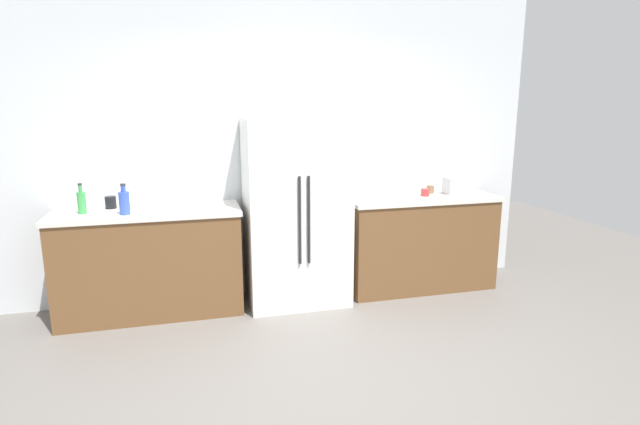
{
  "coord_description": "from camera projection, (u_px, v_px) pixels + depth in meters",
  "views": [
    {
      "loc": [
        -0.86,
        -2.89,
        1.85
      ],
      "look_at": [
        0.04,
        0.47,
        1.08
      ],
      "focal_mm": 28.31,
      "sensor_mm": 36.0,
      "label": 1
    }
  ],
  "objects": [
    {
      "name": "bottle_b",
      "position": [
        82.0,
        202.0,
        4.16
      ],
      "size": [
        0.07,
        0.07,
        0.26
      ],
      "color": "green",
      "rests_on": "counter_left"
    },
    {
      "name": "cup_a",
      "position": [
        425.0,
        192.0,
        4.95
      ],
      "size": [
        0.08,
        0.08,
        0.07
      ],
      "primitive_type": "cylinder",
      "color": "red",
      "rests_on": "counter_right"
    },
    {
      "name": "cup_b",
      "position": [
        111.0,
        202.0,
        4.37
      ],
      "size": [
        0.09,
        0.09,
        0.11
      ],
      "primitive_type": "cylinder",
      "color": "black",
      "rests_on": "counter_left"
    },
    {
      "name": "toaster",
      "position": [
        457.0,
        186.0,
        5.05
      ],
      "size": [
        0.23,
        0.16,
        0.17
      ],
      "primitive_type": "cube",
      "color": "silver",
      "rests_on": "counter_right"
    },
    {
      "name": "cup_c",
      "position": [
        430.0,
        189.0,
        5.1
      ],
      "size": [
        0.08,
        0.08,
        0.08
      ],
      "primitive_type": "cylinder",
      "color": "brown",
      "rests_on": "counter_right"
    },
    {
      "name": "counter_right",
      "position": [
        419.0,
        242.0,
        5.06
      ],
      "size": [
        1.49,
        0.59,
        0.94
      ],
      "color": "brown",
      "rests_on": "ground_plane"
    },
    {
      "name": "bottle_a",
      "position": [
        124.0,
        202.0,
        4.13
      ],
      "size": [
        0.08,
        0.08,
        0.26
      ],
      "color": "blue",
      "rests_on": "counter_left"
    },
    {
      "name": "kitchen_back_panel",
      "position": [
        278.0,
        144.0,
        4.83
      ],
      "size": [
        5.16,
        0.1,
        2.9
      ],
      "primitive_type": "cube",
      "color": "silver",
      "rests_on": "ground_plane"
    },
    {
      "name": "bowl_a",
      "position": [
        138.0,
        205.0,
        4.37
      ],
      "size": [
        0.18,
        0.18,
        0.07
      ],
      "primitive_type": "cylinder",
      "color": "white",
      "rests_on": "counter_left"
    },
    {
      "name": "refrigerator",
      "position": [
        296.0,
        212.0,
        4.62
      ],
      "size": [
        0.92,
        0.66,
        1.7
      ],
      "color": "white",
      "rests_on": "ground_plane"
    },
    {
      "name": "counter_left",
      "position": [
        151.0,
        262.0,
        4.42
      ],
      "size": [
        1.57,
        0.59,
        0.94
      ],
      "color": "brown",
      "rests_on": "ground_plane"
    },
    {
      "name": "ground_plane",
      "position": [
        333.0,
        386.0,
        3.34
      ],
      "size": [
        10.32,
        10.32,
        0.0
      ],
      "primitive_type": "plane",
      "color": "slate"
    }
  ]
}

